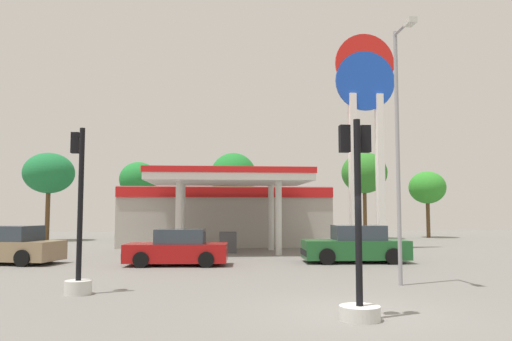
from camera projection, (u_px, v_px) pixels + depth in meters
ground_plane at (356, 313)px, 10.87m from camera, size 90.00×90.00×0.00m
gas_station at (225, 213)px, 31.96m from camera, size 12.94×11.48×4.34m
station_pole_sign at (366, 113)px, 29.84m from camera, size 3.55×0.56×12.76m
car_0 at (8, 246)px, 21.14m from camera, size 4.76×2.95×1.59m
car_1 at (177, 249)px, 20.49m from camera, size 4.21×2.11×1.47m
car_2 at (355, 246)px, 21.69m from camera, size 4.53×2.20×1.59m
traffic_signal_0 at (358, 255)px, 10.30m from camera, size 0.83×0.83×4.09m
traffic_signal_1 at (78, 247)px, 13.43m from camera, size 0.70×0.71×4.44m
tree_0 at (49, 173)px, 37.75m from camera, size 3.72×3.72×6.56m
tree_1 at (138, 180)px, 40.08m from camera, size 2.98×2.98×6.09m
tree_2 at (233, 176)px, 41.03m from camera, size 3.73×3.73×6.93m
tree_3 at (364, 173)px, 40.43m from camera, size 3.62×3.62×6.91m
tree_4 at (427, 188)px, 42.21m from camera, size 3.03×3.03×5.52m
corner_streetlamp at (400, 131)px, 15.15m from camera, size 0.24×1.48×7.73m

